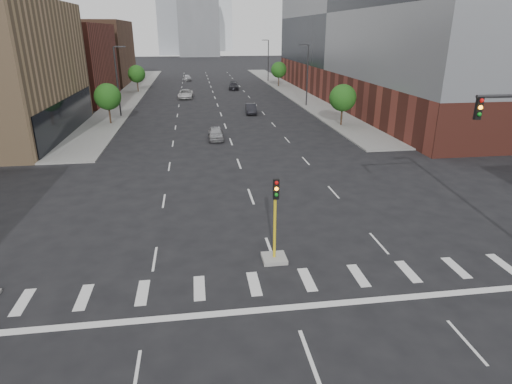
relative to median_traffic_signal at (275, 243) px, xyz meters
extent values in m
cube|color=gray|center=(-15.00, 65.03, -0.90)|extent=(5.00, 92.00, 0.15)
cube|color=gray|center=(15.00, 65.03, -0.90)|extent=(5.00, 92.00, 0.15)
cube|color=brown|center=(-27.50, 57.03, 5.03)|extent=(20.00, 22.00, 12.00)
cube|color=brown|center=(-27.50, 83.03, 5.53)|extent=(20.00, 24.00, 13.00)
cube|color=brown|center=(29.50, 51.03, 1.53)|extent=(24.00, 70.00, 5.00)
cube|color=slate|center=(29.50, 51.03, 12.53)|extent=(24.00, 70.00, 17.00)
cube|color=slate|center=(0.00, 191.03, 21.03)|extent=(18.00, 18.00, 44.00)
cube|color=#999993|center=(0.00, 0.03, -0.87)|extent=(1.20, 1.20, 0.20)
cylinder|color=gold|center=(0.00, 0.03, 0.83)|extent=(0.14, 0.14, 3.20)
cube|color=black|center=(0.00, -0.15, 2.93)|extent=(0.28, 0.18, 1.00)
sphere|color=red|center=(0.00, -0.25, 3.28)|extent=(0.18, 0.18, 0.18)
sphere|color=orange|center=(0.00, -0.25, 2.98)|extent=(0.18, 0.18, 0.18)
sphere|color=#0C7F19|center=(0.00, -0.25, 2.68)|extent=(0.18, 0.18, 0.18)
cube|color=black|center=(8.70, -1.47, 6.73)|extent=(0.28, 0.18, 1.00)
sphere|color=red|center=(8.70, -1.59, 7.08)|extent=(0.18, 0.18, 0.18)
sphere|color=orange|center=(8.70, -1.59, 6.78)|extent=(0.18, 0.18, 0.18)
sphere|color=#0C7F19|center=(8.70, -1.59, 6.48)|extent=(0.18, 0.18, 0.18)
cylinder|color=#2D2D30|center=(13.50, 46.03, 3.53)|extent=(0.20, 0.20, 9.00)
cube|color=#2D2D30|center=(12.70, 46.03, 8.03)|extent=(1.40, 0.22, 0.15)
cylinder|color=#2D2D30|center=(13.50, 81.03, 3.53)|extent=(0.20, 0.20, 9.00)
cube|color=#2D2D30|center=(12.70, 81.03, 8.03)|extent=(1.40, 0.22, 0.15)
cylinder|color=#2D2D30|center=(-13.50, 41.03, 3.53)|extent=(0.20, 0.20, 9.00)
cube|color=#2D2D30|center=(-12.70, 41.03, 8.03)|extent=(1.40, 0.22, 0.15)
cylinder|color=#382619|center=(-14.00, 36.03, 0.05)|extent=(0.20, 0.20, 1.75)
sphere|color=#185316|center=(-14.00, 36.03, 2.43)|extent=(3.20, 3.20, 3.20)
cylinder|color=#382619|center=(-14.00, 66.03, 0.05)|extent=(0.20, 0.20, 1.75)
sphere|color=#185316|center=(-14.00, 66.03, 2.43)|extent=(3.20, 3.20, 3.20)
cylinder|color=#382619|center=(14.00, 31.03, 0.05)|extent=(0.20, 0.20, 1.75)
sphere|color=#185316|center=(14.00, 31.03, 2.43)|extent=(3.20, 3.20, 3.20)
cylinder|color=#382619|center=(14.00, 71.03, 0.05)|extent=(0.20, 0.20, 1.75)
sphere|color=#185316|center=(14.00, 71.03, 2.43)|extent=(3.20, 3.20, 3.20)
imported|color=#9FA0A3|center=(-1.50, 26.22, -0.30)|extent=(1.64, 3.97, 1.35)
imported|color=black|center=(4.22, 40.93, -0.30)|extent=(1.71, 4.19, 1.35)
imported|color=silver|center=(-5.01, 57.02, -0.25)|extent=(2.69, 5.32, 1.44)
imported|color=black|center=(4.30, 67.71, -0.28)|extent=(2.32, 4.89, 1.38)
imported|color=#B2B3B7|center=(-4.94, 85.38, -0.28)|extent=(1.99, 4.21, 1.39)
camera|label=1|loc=(-3.61, -18.66, 9.88)|focal=30.00mm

